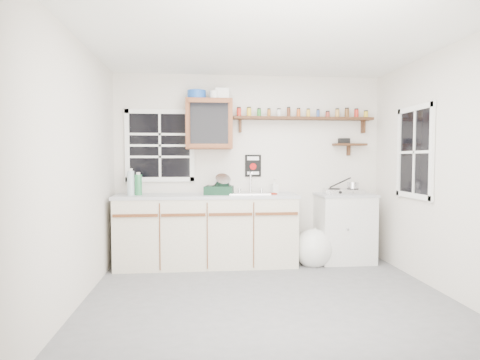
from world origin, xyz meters
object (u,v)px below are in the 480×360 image
Objects in this scene: right_cabinet at (344,227)px; upper_cabinet at (209,124)px; main_cabinet at (207,230)px; spice_shelf at (303,117)px; hotplate at (343,191)px; dish_rack at (220,188)px.

right_cabinet is 1.40× the size of upper_cabinet.
spice_shelf is at bearing 9.22° from main_cabinet.
main_cabinet is 3.55× the size of upper_cabinet.
hotplate is at bearing -142.96° from right_cabinet.
hotplate is (-0.03, -0.02, 0.49)m from right_cabinet.
right_cabinet is at bearing 43.66° from hotplate.
spice_shelf is at bearing 163.99° from hotplate.
dish_rack reaches higher than hotplate.
hotplate is at bearing 0.17° from main_cabinet.
upper_cabinet is 1.99m from hotplate.
upper_cabinet is 0.34× the size of spice_shelf.
upper_cabinet reaches higher than main_cabinet.
hotplate is (0.50, -0.21, -0.99)m from spice_shelf.
spice_shelf is at bearing 21.65° from dish_rack.
spice_shelf reaches higher than hotplate.
dish_rack is (0.13, -0.18, -0.82)m from upper_cabinet.
main_cabinet is 5.83× the size of dish_rack.
right_cabinet is 1.71× the size of hotplate.
upper_cabinet is at bearing 136.33° from dish_rack.
upper_cabinet is 1.64× the size of dish_rack.
right_cabinet is at bearing 0.79° from main_cabinet.
upper_cabinet is (-1.80, 0.12, 1.37)m from right_cabinet.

